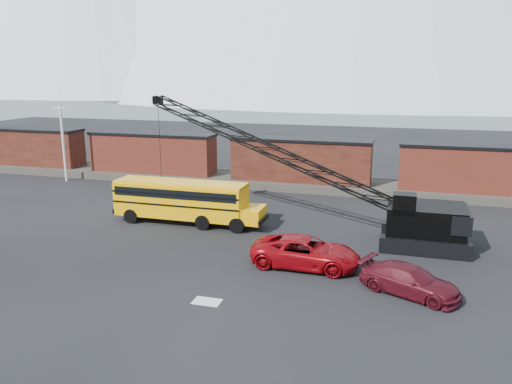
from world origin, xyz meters
TOP-DOWN VIEW (x-y plane):
  - ground at (0.00, 0.00)m, footprint 160.00×160.00m
  - gravel_berm at (0.00, 22.00)m, footprint 120.00×5.00m
  - boxcar_west_far at (-32.00, 22.00)m, footprint 13.70×3.10m
  - boxcar_west_near at (-16.00, 22.00)m, footprint 13.70×3.10m
  - boxcar_mid at (0.00, 22.00)m, footprint 13.70×3.10m
  - boxcar_east_near at (16.00, 22.00)m, footprint 13.70×3.10m
  - utility_pole at (-24.00, 18.00)m, footprint 1.40×0.24m
  - snow_patch at (0.50, -4.00)m, footprint 1.40×0.90m
  - school_bus at (-5.97, 7.91)m, footprint 11.65×2.65m
  - red_pickup at (4.35, 1.96)m, footprint 6.37×3.00m
  - maroon_suv at (10.17, -0.24)m, footprint 5.57×3.98m
  - crawler_crane at (1.23, 8.68)m, footprint 23.21×4.92m

SIDE VIEW (x-z plane):
  - ground at x=0.00m, z-range 0.00..0.00m
  - snow_patch at x=0.50m, z-range 0.00..0.02m
  - gravel_berm at x=0.00m, z-range 0.00..0.70m
  - maroon_suv at x=10.17m, z-range 0.00..1.50m
  - red_pickup at x=4.35m, z-range 0.00..1.76m
  - school_bus at x=-5.97m, z-range 0.20..3.39m
  - boxcar_west_far at x=-32.00m, z-range 0.68..4.85m
  - boxcar_west_near at x=-16.00m, z-range 0.68..4.85m
  - boxcar_mid at x=0.00m, z-range 0.68..4.85m
  - boxcar_east_near at x=16.00m, z-range 0.68..4.85m
  - utility_pole at x=-24.00m, z-range 0.15..8.15m
  - crawler_crane at x=1.23m, z-range 0.61..10.14m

